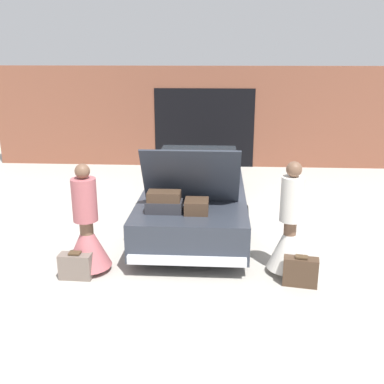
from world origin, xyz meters
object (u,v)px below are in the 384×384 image
at_px(car, 196,188).
at_px(person_right, 290,235).
at_px(person_left, 87,234).
at_px(suitcase_beside_right_person, 300,272).
at_px(suitcase_beside_left_person, 76,266).

bearing_deg(car, person_right, -58.73).
bearing_deg(person_right, person_left, 95.69).
bearing_deg(person_left, suitcase_beside_right_person, 83.59).
bearing_deg(person_right, suitcase_beside_right_person, -159.31).
xyz_separation_m(suitcase_beside_left_person, suitcase_beside_right_person, (3.18, -0.01, 0.02)).
xyz_separation_m(person_right, suitcase_beside_right_person, (0.12, -0.38, -0.39)).
distance_m(car, person_left, 2.94).
bearing_deg(suitcase_beside_right_person, person_right, 107.15).
distance_m(suitcase_beside_left_person, suitcase_beside_right_person, 3.18).
bearing_deg(person_left, person_right, 90.80).
bearing_deg(suitcase_beside_left_person, car, 60.45).
relative_size(person_right, suitcase_beside_left_person, 3.60).
bearing_deg(car, suitcase_beside_left_person, -119.55).
bearing_deg(car, person_left, -120.07).
distance_m(car, suitcase_beside_left_person, 3.24).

